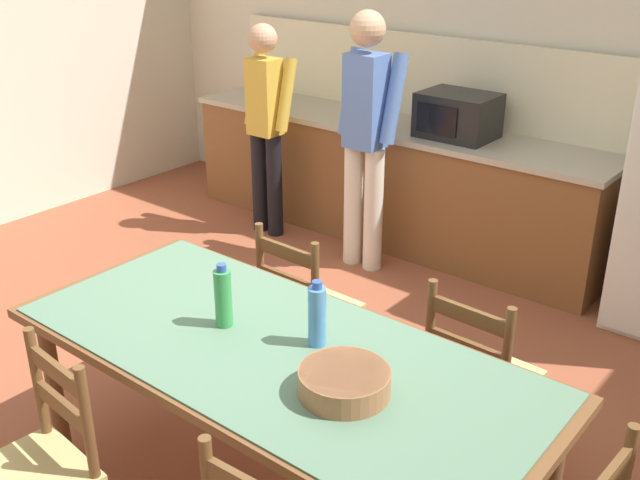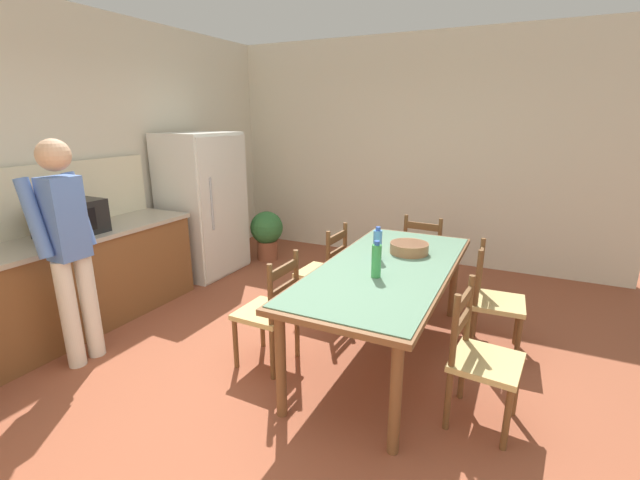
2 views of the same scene
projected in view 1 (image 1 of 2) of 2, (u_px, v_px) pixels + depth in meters
ground_plane at (252, 403)px, 3.82m from camera, size 8.32×8.32×0.00m
wall_back at (512, 46)px, 5.13m from camera, size 6.52×0.12×2.90m
kitchen_counter at (388, 180)px, 5.63m from camera, size 3.37×0.66×0.89m
counter_splashback at (415, 75)px, 5.55m from camera, size 3.33×0.03×0.60m
microwave at (458, 115)px, 5.05m from camera, size 0.50×0.39×0.30m
dining_table at (276, 364)px, 2.88m from camera, size 2.18×0.96×0.78m
bottle_near_centre at (223, 297)px, 2.96m from camera, size 0.07×0.07×0.27m
bottle_off_centre at (317, 315)px, 2.82m from camera, size 0.07×0.07×0.27m
serving_bowl at (344, 380)px, 2.56m from camera, size 0.32×0.32×0.09m
chair_side_far_right at (478, 378)px, 3.26m from camera, size 0.44×0.42×0.91m
chair_side_near_left at (37, 471)px, 2.72m from camera, size 0.46×0.44×0.91m
chair_side_far_left at (305, 309)px, 3.82m from camera, size 0.43×0.41×0.91m
person_at_sink at (266, 120)px, 5.51m from camera, size 0.40×0.27×1.58m
person_at_counter at (366, 129)px, 4.93m from camera, size 0.44×0.30×1.75m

